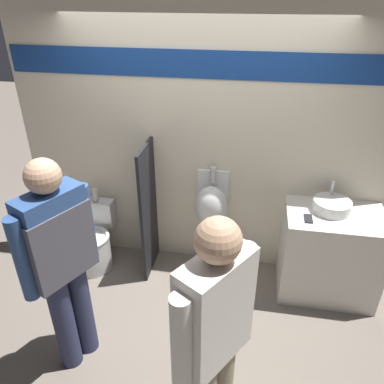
{
  "coord_description": "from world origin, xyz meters",
  "views": [
    {
      "loc": [
        0.51,
        -2.76,
        2.72
      ],
      "look_at": [
        0.0,
        0.17,
        1.05
      ],
      "focal_mm": 35.0,
      "sensor_mm": 36.0,
      "label": 1
    }
  ],
  "objects": [
    {
      "name": "ground_plane",
      "position": [
        0.0,
        0.0,
        0.0
      ],
      "size": [
        16.0,
        16.0,
        0.0
      ],
      "primitive_type": "plane",
      "color": "#70665B"
    },
    {
      "name": "display_wall",
      "position": [
        0.0,
        0.6,
        1.36
      ],
      "size": [
        3.63,
        0.07,
        2.7
      ],
      "color": "beige",
      "rests_on": "ground_plane"
    },
    {
      "name": "sink_counter",
      "position": [
        1.32,
        0.27,
        0.44
      ],
      "size": [
        0.89,
        0.6,
        0.89
      ],
      "color": "silver",
      "rests_on": "ground_plane"
    },
    {
      "name": "sink_basin",
      "position": [
        1.27,
        0.33,
        0.94
      ],
      "size": [
        0.34,
        0.34,
        0.25
      ],
      "color": "silver",
      "rests_on": "sink_counter"
    },
    {
      "name": "cell_phone",
      "position": [
        1.05,
        0.15,
        0.89
      ],
      "size": [
        0.07,
        0.14,
        0.01
      ],
      "color": "#232328",
      "rests_on": "sink_counter"
    },
    {
      "name": "divider_near_counter",
      "position": [
        -0.47,
        0.32,
        0.7
      ],
      "size": [
        0.03,
        0.5,
        1.41
      ],
      "color": "black",
      "rests_on": "ground_plane"
    },
    {
      "name": "urinal_near_counter",
      "position": [
        0.15,
        0.44,
        0.76
      ],
      "size": [
        0.33,
        0.27,
        1.15
      ],
      "color": "silver",
      "rests_on": "ground_plane"
    },
    {
      "name": "toilet",
      "position": [
        -1.09,
        0.24,
        0.27
      ],
      "size": [
        0.41,
        0.58,
        0.82
      ],
      "color": "silver",
      "rests_on": "ground_plane"
    },
    {
      "name": "person_in_vest",
      "position": [
        -0.76,
        -0.87,
        1.03
      ],
      "size": [
        0.41,
        0.57,
        1.78
      ],
      "rotation": [
        0.0,
        0.0,
        1.11
      ],
      "color": "#282D4C",
      "rests_on": "ground_plane"
    },
    {
      "name": "person_with_lanyard",
      "position": [
        0.39,
        -1.34,
        0.98
      ],
      "size": [
        0.41,
        0.54,
        1.78
      ],
      "rotation": [
        0.0,
        0.0,
        1.0
      ],
      "color": "gray",
      "rests_on": "ground_plane"
    }
  ]
}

